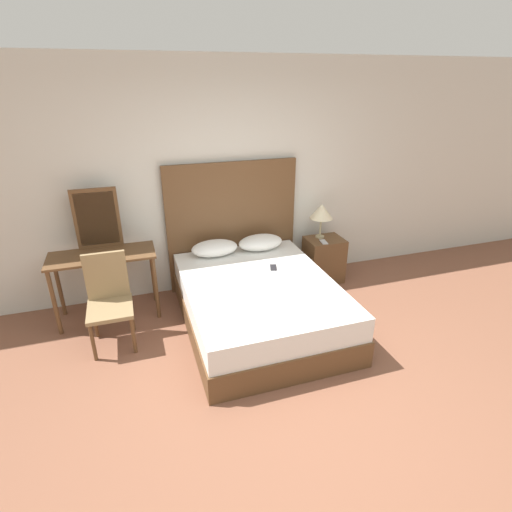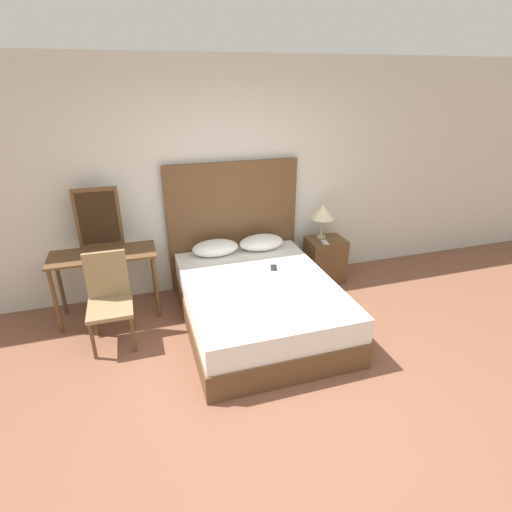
{
  "view_description": "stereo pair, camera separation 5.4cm",
  "coord_description": "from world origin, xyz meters",
  "views": [
    {
      "loc": [
        -1.08,
        -2.18,
        2.46
      ],
      "look_at": [
        0.1,
        1.38,
        0.77
      ],
      "focal_mm": 28.0,
      "sensor_mm": 36.0,
      "label": 1
    },
    {
      "loc": [
        -1.03,
        -2.2,
        2.46
      ],
      "look_at": [
        0.1,
        1.38,
        0.77
      ],
      "focal_mm": 28.0,
      "sensor_mm": 36.0,
      "label": 2
    }
  ],
  "objects": [
    {
      "name": "ground_plane",
      "position": [
        0.0,
        0.0,
        0.0
      ],
      "size": [
        16.0,
        16.0,
        0.0
      ],
      "primitive_type": "plane",
      "color": "brown"
    },
    {
      "name": "wall_back",
      "position": [
        0.0,
        2.38,
        1.35
      ],
      "size": [
        10.0,
        0.06,
        2.7
      ],
      "color": "silver",
      "rests_on": "ground_plane"
    },
    {
      "name": "bed",
      "position": [
        0.1,
        1.28,
        0.26
      ],
      "size": [
        1.53,
        2.0,
        0.52
      ],
      "color": "brown",
      "rests_on": "ground_plane"
    },
    {
      "name": "headboard",
      "position": [
        0.1,
        2.31,
        0.78
      ],
      "size": [
        1.61,
        0.05,
        1.57
      ],
      "color": "brown",
      "rests_on": "ground_plane"
    },
    {
      "name": "pillow_left",
      "position": [
        -0.19,
        2.08,
        0.62
      ],
      "size": [
        0.55,
        0.31,
        0.19
      ],
      "color": "white",
      "rests_on": "bed"
    },
    {
      "name": "pillow_right",
      "position": [
        0.38,
        2.08,
        0.62
      ],
      "size": [
        0.55,
        0.31,
        0.19
      ],
      "color": "white",
      "rests_on": "bed"
    },
    {
      "name": "phone_on_bed",
      "position": [
        0.35,
        1.54,
        0.53
      ],
      "size": [
        0.11,
        0.16,
        0.01
      ],
      "color": "#232328",
      "rests_on": "bed"
    },
    {
      "name": "nightstand",
      "position": [
        1.23,
        2.02,
        0.29
      ],
      "size": [
        0.47,
        0.38,
        0.58
      ],
      "color": "brown",
      "rests_on": "ground_plane"
    },
    {
      "name": "table_lamp",
      "position": [
        1.19,
        2.09,
        0.92
      ],
      "size": [
        0.29,
        0.29,
        0.44
      ],
      "color": "tan",
      "rests_on": "nightstand"
    },
    {
      "name": "phone_on_nightstand",
      "position": [
        1.16,
        1.92,
        0.58
      ],
      "size": [
        0.09,
        0.16,
        0.01
      ],
      "color": "#B7B7BC",
      "rests_on": "nightstand"
    },
    {
      "name": "vanity_desk",
      "position": [
        -1.42,
        1.97,
        0.63
      ],
      "size": [
        1.09,
        0.47,
        0.76
      ],
      "color": "brown",
      "rests_on": "ground_plane"
    },
    {
      "name": "vanity_mirror",
      "position": [
        -1.42,
        2.18,
        1.08
      ],
      "size": [
        0.47,
        0.03,
        0.66
      ],
      "color": "brown",
      "rests_on": "vanity_desk"
    },
    {
      "name": "chair",
      "position": [
        -1.38,
        1.49,
        0.5
      ],
      "size": [
        0.42,
        0.46,
        0.92
      ],
      "color": "olive",
      "rests_on": "ground_plane"
    }
  ]
}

